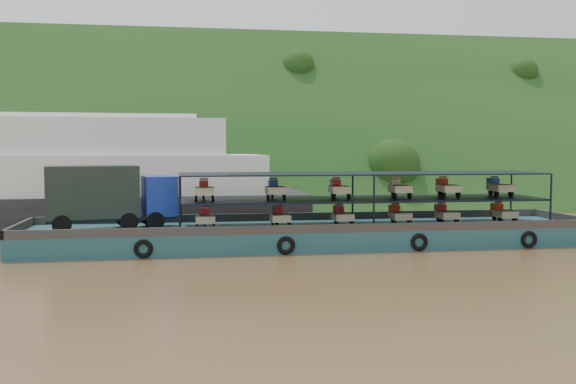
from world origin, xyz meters
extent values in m
plane|color=brown|center=(0.00, 0.00, 0.00)|extent=(160.00, 160.00, 0.00)
cube|color=#143413|center=(0.00, 36.00, 0.00)|extent=(140.00, 39.60, 39.60)
cube|color=#164B4F|center=(-1.05, 0.62, 0.60)|extent=(35.00, 7.00, 1.20)
cube|color=#592D19|center=(-1.05, 4.02, 1.45)|extent=(35.00, 0.20, 0.50)
cube|color=#592D19|center=(-1.05, -2.78, 1.45)|extent=(35.00, 0.20, 0.50)
cube|color=#592D19|center=(16.35, 0.62, 1.45)|extent=(0.20, 7.00, 0.50)
cube|color=#592D19|center=(-18.45, 0.62, 1.45)|extent=(0.20, 7.00, 0.50)
torus|color=black|center=(-11.05, -2.93, 0.55)|extent=(1.06, 0.26, 1.06)
torus|color=black|center=(-3.05, -2.93, 0.55)|extent=(1.06, 0.26, 1.06)
torus|color=black|center=(4.95, -2.93, 0.55)|extent=(1.06, 0.26, 1.06)
torus|color=black|center=(11.95, -2.93, 0.55)|extent=(1.06, 0.26, 1.06)
cylinder|color=black|center=(-15.73, -0.88, 1.75)|extent=(1.16, 0.60, 1.10)
cylinder|color=black|center=(-16.20, 1.39, 1.75)|extent=(1.16, 0.60, 1.10)
cylinder|color=black|center=(-12.06, -0.12, 1.75)|extent=(1.16, 0.60, 1.10)
cylinder|color=black|center=(-12.53, 2.15, 1.75)|extent=(1.16, 0.60, 1.10)
cylinder|color=black|center=(-10.54, 0.19, 1.75)|extent=(1.16, 0.60, 1.10)
cylinder|color=black|center=(-11.01, 2.46, 1.75)|extent=(1.16, 0.60, 1.10)
cube|color=black|center=(-13.16, 0.84, 1.92)|extent=(7.84, 3.89, 0.22)
cube|color=navy|center=(-10.35, 1.42, 3.19)|extent=(2.37, 2.97, 2.43)
cube|color=black|center=(-9.43, 1.61, 3.63)|extent=(0.51, 2.18, 0.99)
cube|color=black|center=(-14.24, 0.62, 3.52)|extent=(5.72, 3.66, 3.09)
cube|color=black|center=(2.45, 0.62, 2.86)|extent=(23.00, 5.00, 0.12)
cube|color=black|center=(2.45, 0.62, 4.50)|extent=(23.00, 5.00, 0.08)
cylinder|color=black|center=(-9.05, -1.88, 2.85)|extent=(0.12, 0.12, 3.30)
cylinder|color=black|center=(-9.05, 3.12, 2.85)|extent=(0.12, 0.12, 3.30)
cylinder|color=black|center=(2.45, -1.88, 2.85)|extent=(0.12, 0.12, 3.30)
cylinder|color=black|center=(2.45, 3.12, 2.85)|extent=(0.12, 0.12, 3.30)
cylinder|color=black|center=(13.95, -1.88, 2.85)|extent=(0.12, 0.12, 3.30)
cylinder|color=black|center=(13.95, 3.12, 2.85)|extent=(0.12, 0.12, 3.30)
cylinder|color=black|center=(-7.55, 1.67, 1.46)|extent=(0.12, 0.52, 0.52)
cylinder|color=black|center=(-8.05, -0.13, 1.46)|extent=(0.14, 0.52, 0.52)
cylinder|color=black|center=(-7.05, -0.13, 1.46)|extent=(0.14, 0.52, 0.52)
cube|color=beige|center=(-7.55, 0.22, 1.80)|extent=(1.15, 1.50, 0.44)
cube|color=red|center=(-7.55, 1.37, 1.98)|extent=(0.55, 0.80, 0.80)
cube|color=red|center=(-7.55, 1.17, 2.48)|extent=(0.50, 0.10, 0.10)
cylinder|color=black|center=(-2.93, 1.67, 1.46)|extent=(0.12, 0.52, 0.52)
cylinder|color=black|center=(-3.43, -0.13, 1.46)|extent=(0.14, 0.52, 0.52)
cylinder|color=black|center=(-2.43, -0.13, 1.46)|extent=(0.14, 0.52, 0.52)
cube|color=beige|center=(-2.93, 0.22, 1.80)|extent=(1.15, 1.50, 0.44)
cube|color=#B20E0B|center=(-2.93, 1.37, 1.98)|extent=(0.55, 0.80, 0.80)
cube|color=#B20E0B|center=(-2.93, 1.17, 2.48)|extent=(0.50, 0.10, 0.10)
cylinder|color=black|center=(1.05, 1.67, 1.46)|extent=(0.12, 0.52, 0.52)
cylinder|color=black|center=(0.55, -0.13, 1.46)|extent=(0.14, 0.52, 0.52)
cylinder|color=black|center=(1.55, -0.13, 1.46)|extent=(0.14, 0.52, 0.52)
cube|color=beige|center=(1.05, 0.22, 1.80)|extent=(1.15, 1.50, 0.44)
cube|color=#A90B18|center=(1.05, 1.37, 1.98)|extent=(0.55, 0.80, 0.80)
cube|color=#A90B18|center=(1.05, 1.17, 2.48)|extent=(0.50, 0.10, 0.10)
cylinder|color=black|center=(4.81, 1.67, 1.46)|extent=(0.12, 0.52, 0.52)
cylinder|color=black|center=(4.31, -0.13, 1.46)|extent=(0.14, 0.52, 0.52)
cylinder|color=black|center=(5.31, -0.13, 1.46)|extent=(0.14, 0.52, 0.52)
cube|color=tan|center=(4.81, 0.22, 1.80)|extent=(1.15, 1.50, 0.44)
cube|color=red|center=(4.81, 1.37, 1.98)|extent=(0.55, 0.80, 0.80)
cube|color=red|center=(4.81, 1.17, 2.48)|extent=(0.50, 0.10, 0.10)
cylinder|color=black|center=(7.99, 1.67, 1.46)|extent=(0.12, 0.52, 0.52)
cylinder|color=black|center=(7.49, -0.13, 1.46)|extent=(0.14, 0.52, 0.52)
cylinder|color=black|center=(8.49, -0.13, 1.46)|extent=(0.14, 0.52, 0.52)
cube|color=tan|center=(7.99, 0.22, 1.80)|extent=(1.15, 1.50, 0.44)
cube|color=#B10B1E|center=(7.99, 1.37, 1.98)|extent=(0.55, 0.80, 0.80)
cube|color=#B10B1E|center=(7.99, 1.17, 2.48)|extent=(0.50, 0.10, 0.10)
cylinder|color=black|center=(12.00, 1.67, 1.46)|extent=(0.12, 0.52, 0.52)
cylinder|color=black|center=(11.50, -0.13, 1.46)|extent=(0.14, 0.52, 0.52)
cylinder|color=black|center=(12.50, -0.13, 1.46)|extent=(0.14, 0.52, 0.52)
cube|color=#C9B68E|center=(12.00, 0.22, 1.80)|extent=(1.15, 1.50, 0.44)
cube|color=red|center=(12.00, 1.37, 1.98)|extent=(0.55, 0.80, 0.80)
cube|color=red|center=(12.00, 1.17, 2.48)|extent=(0.50, 0.10, 0.10)
cylinder|color=black|center=(-7.59, 1.67, 3.18)|extent=(0.12, 0.52, 0.52)
cylinder|color=black|center=(-8.09, -0.13, 3.18)|extent=(0.14, 0.52, 0.52)
cylinder|color=black|center=(-7.09, -0.13, 3.18)|extent=(0.14, 0.52, 0.52)
cube|color=beige|center=(-7.59, 0.22, 3.52)|extent=(1.15, 1.50, 0.44)
cube|color=red|center=(-7.59, 1.37, 3.70)|extent=(0.55, 0.80, 0.80)
cube|color=red|center=(-7.59, 1.17, 4.20)|extent=(0.50, 0.10, 0.10)
cylinder|color=black|center=(-3.23, 1.67, 3.18)|extent=(0.12, 0.52, 0.52)
cylinder|color=black|center=(-3.73, -0.13, 3.18)|extent=(0.14, 0.52, 0.52)
cylinder|color=black|center=(-2.73, -0.13, 3.18)|extent=(0.14, 0.52, 0.52)
cube|color=beige|center=(-3.23, 0.22, 3.52)|extent=(1.15, 1.50, 0.44)
cube|color=navy|center=(-3.23, 1.37, 3.70)|extent=(0.55, 0.80, 0.80)
cube|color=navy|center=(-3.23, 1.17, 4.20)|extent=(0.50, 0.10, 0.10)
cylinder|color=black|center=(0.84, 1.67, 3.18)|extent=(0.12, 0.52, 0.52)
cylinder|color=black|center=(0.34, -0.13, 3.18)|extent=(0.14, 0.52, 0.52)
cylinder|color=black|center=(1.34, -0.13, 3.18)|extent=(0.14, 0.52, 0.52)
cube|color=beige|center=(0.84, 0.22, 3.52)|extent=(1.15, 1.50, 0.44)
cube|color=red|center=(0.84, 1.37, 3.70)|extent=(0.55, 0.80, 0.80)
cube|color=red|center=(0.84, 1.17, 4.20)|extent=(0.50, 0.10, 0.10)
cylinder|color=black|center=(4.81, 1.67, 3.18)|extent=(0.12, 0.52, 0.52)
cylinder|color=black|center=(4.31, -0.13, 3.18)|extent=(0.14, 0.52, 0.52)
cylinder|color=black|center=(5.31, -0.13, 3.18)|extent=(0.14, 0.52, 0.52)
cube|color=beige|center=(4.81, 0.22, 3.52)|extent=(1.15, 1.50, 0.44)
cube|color=beige|center=(4.81, 1.37, 3.70)|extent=(0.55, 0.80, 0.80)
cube|color=beige|center=(4.81, 1.17, 4.20)|extent=(0.50, 0.10, 0.10)
cylinder|color=black|center=(8.06, 1.67, 3.18)|extent=(0.12, 0.52, 0.52)
cylinder|color=black|center=(7.56, -0.13, 3.18)|extent=(0.14, 0.52, 0.52)
cylinder|color=black|center=(8.56, -0.13, 3.18)|extent=(0.14, 0.52, 0.52)
cube|color=beige|center=(8.06, 0.22, 3.52)|extent=(1.15, 1.50, 0.44)
cube|color=red|center=(8.06, 1.37, 3.70)|extent=(0.55, 0.80, 0.80)
cube|color=red|center=(8.06, 1.17, 4.20)|extent=(0.50, 0.10, 0.10)
cylinder|color=black|center=(11.68, 1.67, 3.18)|extent=(0.12, 0.52, 0.52)
cylinder|color=black|center=(11.18, -0.13, 3.18)|extent=(0.14, 0.52, 0.52)
cylinder|color=black|center=(12.18, -0.13, 3.18)|extent=(0.14, 0.52, 0.52)
cube|color=tan|center=(11.68, 0.22, 3.52)|extent=(1.15, 1.50, 0.44)
cube|color=#1A3C9E|center=(11.68, 1.37, 3.70)|extent=(0.55, 0.80, 0.80)
cube|color=#1A3C9E|center=(11.68, 1.17, 4.20)|extent=(0.50, 0.10, 0.10)
cube|color=black|center=(-20.83, 12.84, 1.28)|extent=(43.13, 12.36, 2.56)
cube|color=white|center=(-20.83, 12.84, 4.06)|extent=(36.69, 11.04, 2.99)
cube|color=white|center=(-20.83, 12.84, 6.95)|extent=(30.24, 9.72, 2.78)
cube|color=white|center=(-20.83, 12.84, 8.50)|extent=(25.92, 8.48, 0.32)
camera|label=1|loc=(-8.63, -38.90, 6.17)|focal=40.00mm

